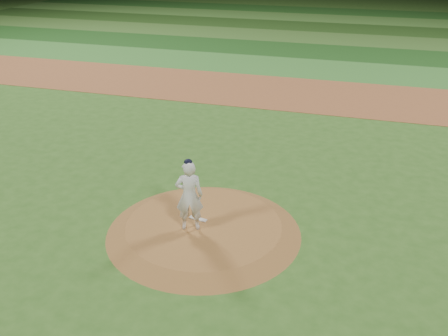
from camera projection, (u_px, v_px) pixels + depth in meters
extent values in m
plane|color=#315F1E|center=(204.00, 232.00, 14.18)|extent=(120.00, 120.00, 0.00)
cube|color=brown|center=(289.00, 93.00, 26.28)|extent=(70.00, 6.00, 0.02)
cube|color=#32742A|center=(304.00, 68.00, 31.04)|extent=(70.00, 5.00, 0.02)
cube|color=#184516|center=(315.00, 51.00, 35.37)|extent=(70.00, 5.00, 0.02)
cube|color=#376223|center=(323.00, 38.00, 39.69)|extent=(70.00, 5.00, 0.02)
cube|color=#1F4114|center=(329.00, 27.00, 44.01)|extent=(70.00, 5.00, 0.02)
cube|color=#3E742A|center=(334.00, 19.00, 48.34)|extent=(70.00, 5.00, 0.02)
cube|color=#1E4F19|center=(339.00, 11.00, 52.66)|extent=(70.00, 5.00, 0.02)
cone|color=#905E2C|center=(204.00, 228.00, 14.13)|extent=(5.50, 5.50, 0.25)
cube|color=silver|center=(198.00, 219.00, 14.32)|extent=(0.56, 0.23, 0.03)
ellipsoid|color=white|center=(194.00, 206.00, 14.95)|extent=(0.12, 0.12, 0.07)
imported|color=silver|center=(189.00, 196.00, 13.46)|extent=(0.86, 0.69, 2.05)
ellipsoid|color=black|center=(188.00, 162.00, 13.03)|extent=(0.22, 0.22, 0.15)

